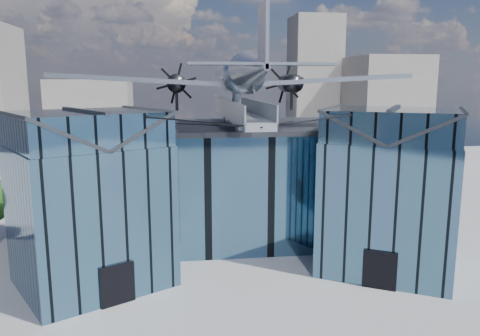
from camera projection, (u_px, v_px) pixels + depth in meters
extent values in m
plane|color=gray|center=(244.00, 269.00, 34.46)|extent=(120.00, 120.00, 0.00)
cube|color=#426A87|center=(230.00, 181.00, 42.37)|extent=(28.00, 14.00, 9.50)
cube|color=#272A2F|center=(230.00, 126.00, 41.48)|extent=(28.00, 14.00, 0.40)
cube|color=#426A87|center=(91.00, 216.00, 31.27)|extent=(11.79, 11.43, 9.50)
cube|color=#426A87|center=(85.00, 129.00, 30.21)|extent=(11.56, 11.20, 2.20)
cube|color=#272A2F|center=(49.00, 131.00, 28.87)|extent=(7.98, 9.23, 2.40)
cube|color=#272A2F|center=(118.00, 127.00, 31.56)|extent=(7.98, 9.23, 2.40)
cube|color=#272A2F|center=(84.00, 111.00, 30.01)|extent=(4.30, 7.10, 0.18)
cube|color=black|center=(117.00, 284.00, 28.74)|extent=(2.03, 1.32, 2.60)
cube|color=black|center=(151.00, 205.00, 33.97)|extent=(0.34, 0.34, 9.50)
cube|color=#426A87|center=(388.00, 205.00, 33.98)|extent=(11.79, 11.43, 9.50)
cube|color=#426A87|center=(393.00, 125.00, 32.92)|extent=(11.56, 11.20, 2.20)
cube|color=#272A2F|center=(361.00, 124.00, 33.76)|extent=(7.98, 9.23, 2.40)
cube|color=#272A2F|center=(427.00, 126.00, 32.07)|extent=(7.98, 9.23, 2.40)
cube|color=#272A2F|center=(394.00, 108.00, 32.71)|extent=(4.30, 7.10, 0.18)
cube|color=black|center=(380.00, 270.00, 30.92)|extent=(2.03, 1.32, 2.60)
cube|color=black|center=(327.00, 199.00, 35.67)|extent=(0.34, 0.34, 9.50)
cube|color=#9BA1A9|center=(237.00, 115.00, 35.86)|extent=(1.80, 21.00, 0.50)
cube|color=#9BA1A9|center=(226.00, 106.00, 35.63)|extent=(0.08, 21.00, 1.10)
cube|color=#9BA1A9|center=(249.00, 106.00, 35.86)|extent=(0.08, 21.00, 1.10)
cylinder|color=#9BA1A9|center=(225.00, 115.00, 45.25)|extent=(0.44, 0.44, 1.35)
cylinder|color=#9BA1A9|center=(232.00, 120.00, 39.40)|extent=(0.44, 0.44, 1.35)
cylinder|color=#9BA1A9|center=(238.00, 124.00, 35.50)|extent=(0.44, 0.44, 1.35)
cylinder|color=#9BA1A9|center=(237.00, 102.00, 36.18)|extent=(0.70, 0.70, 1.40)
cylinder|color=black|center=(166.00, 119.00, 27.82)|extent=(10.55, 6.08, 0.69)
cylinder|color=black|center=(336.00, 117.00, 29.17)|extent=(10.55, 6.08, 0.69)
cylinder|color=black|center=(200.00, 125.00, 33.63)|extent=(6.09, 17.04, 1.19)
cylinder|color=black|center=(281.00, 124.00, 34.40)|extent=(6.09, 17.04, 1.19)
cylinder|color=#B1B7BF|center=(237.00, 76.00, 35.83)|extent=(2.50, 11.00, 2.50)
sphere|color=#B1B7BF|center=(229.00, 77.00, 41.19)|extent=(2.50, 2.50, 2.50)
cube|color=black|center=(230.00, 69.00, 40.09)|extent=(1.60, 1.40, 0.50)
cone|color=#B1B7BF|center=(256.00, 69.00, 27.00)|extent=(2.50, 7.00, 2.50)
cube|color=#B1B7BF|center=(263.00, 37.00, 24.46)|extent=(0.18, 2.40, 3.40)
cube|color=#B1B7BF|center=(263.00, 64.00, 24.81)|extent=(8.00, 1.80, 0.14)
cube|color=#B1B7BF|center=(145.00, 80.00, 35.95)|extent=(14.00, 3.20, 1.08)
cylinder|color=black|center=(176.00, 83.00, 36.89)|extent=(1.44, 3.20, 1.44)
cone|color=black|center=(176.00, 83.00, 38.65)|extent=(0.70, 0.70, 0.70)
cube|color=black|center=(176.00, 83.00, 38.79)|extent=(1.05, 0.06, 3.33)
cube|color=black|center=(176.00, 83.00, 38.79)|extent=(2.53, 0.06, 2.53)
cube|color=black|center=(176.00, 83.00, 38.79)|extent=(3.33, 0.06, 1.05)
cylinder|color=black|center=(177.00, 99.00, 36.53)|extent=(0.24, 0.24, 1.75)
cube|color=#B1B7BF|center=(321.00, 80.00, 37.76)|extent=(14.00, 3.20, 1.08)
cylinder|color=black|center=(290.00, 83.00, 38.08)|extent=(1.44, 3.20, 1.44)
cone|color=black|center=(285.00, 83.00, 39.83)|extent=(0.70, 0.70, 0.70)
cube|color=black|center=(285.00, 83.00, 39.98)|extent=(1.05, 0.06, 3.33)
cube|color=black|center=(285.00, 83.00, 39.98)|extent=(2.53, 0.06, 2.53)
cube|color=black|center=(285.00, 83.00, 39.98)|extent=(3.33, 0.06, 1.05)
cylinder|color=black|center=(292.00, 99.00, 37.71)|extent=(0.24, 0.24, 1.75)
cube|color=gray|center=(383.00, 108.00, 83.75)|extent=(12.00, 14.00, 18.00)
cube|color=gray|center=(92.00, 119.00, 84.24)|extent=(14.00, 10.00, 14.00)
cube|color=gray|center=(314.00, 85.00, 91.49)|extent=(9.00, 9.00, 26.00)
cylinder|color=#351F15|center=(418.00, 199.00, 50.34)|extent=(0.41, 0.41, 2.39)
sphere|color=#234B1A|center=(419.00, 179.00, 49.96)|extent=(3.91, 3.91, 3.12)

